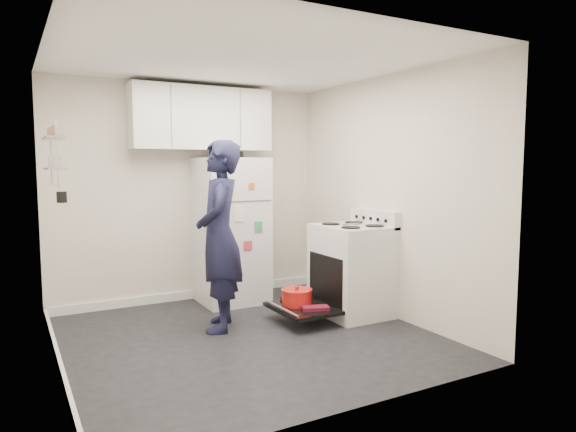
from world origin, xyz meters
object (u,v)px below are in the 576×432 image
refrigerator (231,230)px  electric_range (351,271)px  open_oven_door (300,302)px  person (219,236)px

refrigerator → electric_range: bearing=-50.7°
open_oven_door → person: bearing=167.2°
electric_range → refrigerator: (-0.90, 1.10, 0.37)m
open_oven_door → refrigerator: refrigerator is taller
person → refrigerator: bearing=175.7°
refrigerator → person: 1.00m
electric_range → open_oven_door: bearing=175.6°
open_oven_door → refrigerator: 1.27m
open_oven_door → refrigerator: (-0.30, 1.05, 0.64)m
person → open_oven_door: bearing=101.7°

